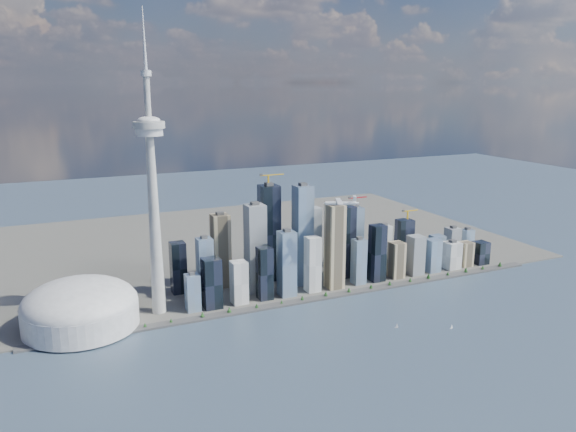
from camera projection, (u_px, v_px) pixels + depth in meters
name	position (u px, v px, depth m)	size (l,w,h in m)	color
ground	(384.00, 353.00, 910.52)	(4000.00, 4000.00, 0.00)	#2E4151
seawall	(315.00, 299.00, 1132.17)	(1100.00, 22.00, 4.00)	#383838
land	(241.00, 243.00, 1532.09)	(1400.00, 900.00, 3.00)	#4C4C47
shoreline_trees	(315.00, 296.00, 1130.60)	(960.53, 7.20, 8.80)	#3F2D1E
skyscraper_cluster	(321.00, 250.00, 1216.49)	(736.00, 142.00, 236.94)	black
needle_tower	(153.00, 191.00, 1012.46)	(56.00, 56.00, 550.50)	gray
dome_stadium	(80.00, 307.00, 993.53)	(200.00, 200.00, 86.00)	#B9B9B9
airplane	(341.00, 203.00, 1076.32)	(66.92, 60.05, 17.11)	white
sailboat_west	(452.00, 327.00, 1000.24)	(6.10, 2.07, 8.44)	silver
sailboat_east	(397.00, 326.00, 1002.60)	(6.54, 3.49, 9.15)	silver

